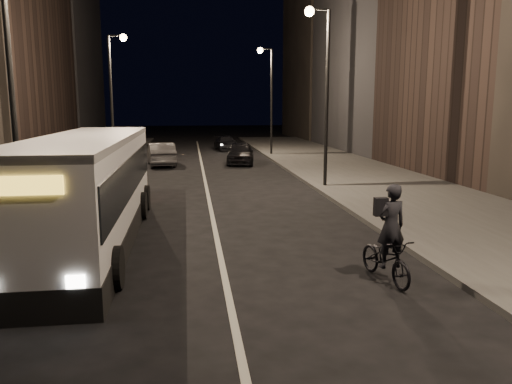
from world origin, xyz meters
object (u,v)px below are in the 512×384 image
object	(u,v)px
streetlight_right_far	(268,86)
car_near	(240,153)
streetlight_left_near	(19,51)
city_bus	(89,185)
streetlight_right_mid	(322,73)
cyclist_on_bicycle	(387,249)
car_mid	(161,154)
car_far	(226,143)
streetlight_left_far	(115,82)

from	to	relation	value
streetlight_right_far	car_near	world-z (taller)	streetlight_right_far
streetlight_left_near	city_bus	bearing A→B (deg)	-11.99
streetlight_right_mid	cyclist_on_bicycle	size ratio (longest dim) A/B	3.62
car_mid	car_far	xyz separation A→B (m)	(5.07, 10.83, -0.15)
city_bus	streetlight_left_far	bearing A→B (deg)	94.89
car_far	streetlight_right_mid	bearing A→B (deg)	-88.45
streetlight_left_far	streetlight_left_near	bearing A→B (deg)	-90.00
streetlight_left_near	streetlight_left_far	xyz separation A→B (m)	(0.00, 18.00, 0.00)
city_bus	car_near	size ratio (longest dim) A/B	2.63
streetlight_right_mid	city_bus	world-z (taller)	streetlight_right_mid
car_near	car_far	bearing A→B (deg)	98.76
streetlight_right_far	city_bus	bearing A→B (deg)	-110.13
streetlight_right_mid	car_far	xyz separation A→B (m)	(-2.91, 21.19, -4.75)
streetlight_right_mid	car_mid	xyz separation A→B (m)	(-7.98, 10.36, -4.60)
streetlight_right_mid	car_far	distance (m)	21.91
city_bus	streetlight_right_mid	bearing A→B (deg)	42.64
streetlight_left_far	car_near	distance (m)	9.22
cyclist_on_bicycle	car_far	xyz separation A→B (m)	(-1.15, 33.83, -0.13)
streetlight_right_mid	city_bus	bearing A→B (deg)	-136.87
streetlight_right_mid	car_near	world-z (taller)	streetlight_right_mid
car_near	car_far	size ratio (longest dim) A/B	1.02
streetlight_right_mid	streetlight_left_near	distance (m)	13.33
streetlight_right_far	streetlight_right_mid	bearing A→B (deg)	-90.00
streetlight_right_mid	streetlight_left_far	size ratio (longest dim) A/B	1.00
streetlight_right_far	streetlight_left_far	world-z (taller)	same
cyclist_on_bicycle	car_mid	distance (m)	23.83
streetlight_left_near	car_mid	size ratio (longest dim) A/B	1.76
cyclist_on_bicycle	car_far	distance (m)	33.85
streetlight_right_far	car_far	size ratio (longest dim) A/B	1.91
streetlight_right_mid	streetlight_left_near	xyz separation A→B (m)	(-10.66, -8.00, 0.00)
streetlight_right_mid	streetlight_left_near	bearing A→B (deg)	-143.12
streetlight_left_near	cyclist_on_bicycle	world-z (taller)	streetlight_left_near
streetlight_right_far	streetlight_left_far	size ratio (longest dim) A/B	1.00
streetlight_left_far	cyclist_on_bicycle	xyz separation A→B (m)	(8.90, -22.64, -4.61)
car_mid	city_bus	bearing A→B (deg)	79.51
streetlight_left_near	streetlight_left_far	size ratio (longest dim) A/B	1.00
car_near	car_mid	size ratio (longest dim) A/B	0.94
streetlight_left_near	car_far	distance (m)	30.57
streetlight_right_far	streetlight_left_near	bearing A→B (deg)	-113.96
car_far	car_near	bearing A→B (deg)	-95.19
streetlight_left_near	city_bus	xyz separation A→B (m)	(1.73, -0.37, -3.69)
streetlight_right_mid	streetlight_left_near	world-z (taller)	same
streetlight_right_mid	streetlight_right_far	world-z (taller)	same
streetlight_left_far	car_near	size ratio (longest dim) A/B	1.87
cyclist_on_bicycle	car_near	world-z (taller)	cyclist_on_bicycle
city_bus	cyclist_on_bicycle	bearing A→B (deg)	-31.27
streetlight_right_far	cyclist_on_bicycle	distance (m)	29.06
streetlight_left_near	streetlight_right_mid	bearing A→B (deg)	36.88
cyclist_on_bicycle	car_near	size ratio (longest dim) A/B	0.52
streetlight_left_far	car_far	xyz separation A→B (m)	(7.75, 11.19, -4.75)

